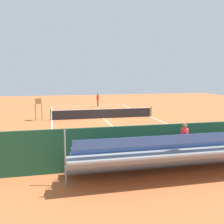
% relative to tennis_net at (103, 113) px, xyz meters
% --- Properties ---
extents(ground_plane, '(60.00, 60.00, 0.00)m').
position_rel_tennis_net_xyz_m(ground_plane, '(0.00, 0.00, -0.50)').
color(ground_plane, '#BC6033').
extents(court_line_markings, '(10.10, 22.20, 0.01)m').
position_rel_tennis_net_xyz_m(court_line_markings, '(0.00, -0.04, -0.50)').
color(court_line_markings, white).
rests_on(court_line_markings, ground).
extents(tennis_net, '(10.30, 0.10, 1.07)m').
position_rel_tennis_net_xyz_m(tennis_net, '(0.00, 0.00, 0.00)').
color(tennis_net, black).
rests_on(tennis_net, ground).
extents(backdrop_wall, '(18.00, 0.16, 2.00)m').
position_rel_tennis_net_xyz_m(backdrop_wall, '(0.00, 14.00, 0.50)').
color(backdrop_wall, '#194228').
rests_on(backdrop_wall, ground).
extents(bleacher_stand, '(9.06, 2.40, 2.48)m').
position_rel_tennis_net_xyz_m(bleacher_stand, '(-0.11, 15.30, 0.40)').
color(bleacher_stand, gray).
rests_on(bleacher_stand, ground).
extents(umpire_chair, '(0.67, 0.67, 2.14)m').
position_rel_tennis_net_xyz_m(umpire_chair, '(6.20, -0.10, 0.81)').
color(umpire_chair, olive).
rests_on(umpire_chair, ground).
extents(courtside_bench, '(1.80, 0.40, 0.93)m').
position_rel_tennis_net_xyz_m(courtside_bench, '(-2.93, 13.27, 0.06)').
color(courtside_bench, '#9E754C').
rests_on(courtside_bench, ground).
extents(equipment_bag, '(0.90, 0.36, 0.36)m').
position_rel_tennis_net_xyz_m(equipment_bag, '(-1.27, 13.40, -0.32)').
color(equipment_bag, black).
rests_on(equipment_bag, ground).
extents(tennis_player, '(0.38, 0.54, 1.93)m').
position_rel_tennis_net_xyz_m(tennis_player, '(-1.19, -9.90, 0.51)').
color(tennis_player, black).
rests_on(tennis_player, ground).
extents(tennis_racket, '(0.53, 0.50, 0.03)m').
position_rel_tennis_net_xyz_m(tennis_racket, '(-0.58, -10.30, -0.49)').
color(tennis_racket, black).
rests_on(tennis_racket, ground).
extents(tennis_ball_near, '(0.07, 0.07, 0.07)m').
position_rel_tennis_net_xyz_m(tennis_ball_near, '(-0.95, -9.17, -0.47)').
color(tennis_ball_near, '#CCDB33').
rests_on(tennis_ball_near, ground).
extents(tennis_ball_far, '(0.07, 0.07, 0.07)m').
position_rel_tennis_net_xyz_m(tennis_ball_far, '(-0.75, -6.50, -0.47)').
color(tennis_ball_far, '#CCDB33').
rests_on(tennis_ball_far, ground).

